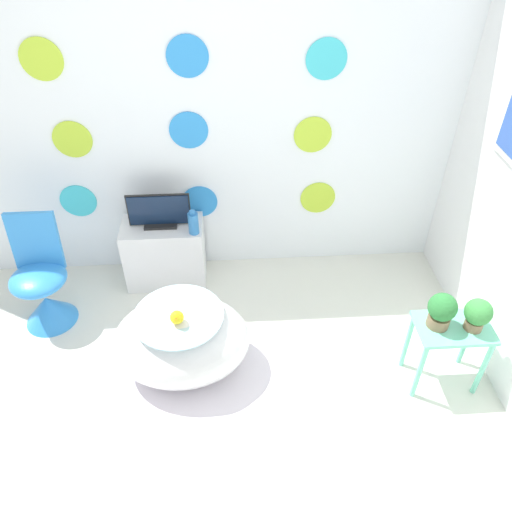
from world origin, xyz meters
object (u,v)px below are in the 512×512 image
Objects in this scene: bathtub at (182,340)px; potted_plant_left at (442,310)px; vase at (193,223)px; chair at (44,292)px; tv at (159,212)px; potted_plant_right at (478,314)px.

potted_plant_left is (1.52, -0.19, 0.36)m from bathtub.
bathtub is 0.85m from vase.
potted_plant_left is (1.45, -0.96, 0.01)m from vase.
bathtub is 1.05× the size of chair.
potted_plant_left is at bearing -32.26° from tv.
potted_plant_left is 1.09× the size of potted_plant_right.
tv reaches higher than bathtub.
chair is at bearing 164.78° from potted_plant_left.
vase is (0.25, -0.11, -0.03)m from tv.
chair is 1.82× the size of tv.
potted_plant_right is (1.72, -0.23, 0.35)m from bathtub.
chair reaches higher than bathtub.
bathtub is 1.91× the size of tv.
chair is 3.57× the size of potted_plant_left.
tv is at bearing 156.42° from vase.
chair is (-0.98, 0.49, 0.01)m from bathtub.
bathtub is 4.10× the size of potted_plant_right.
tv is 1.96× the size of potted_plant_left.
potted_plant_left is (1.69, -1.07, -0.02)m from tv.
tv is at bearing 147.74° from potted_plant_left.
chair reaches higher than potted_plant_right.
potted_plant_right is at bearing -31.22° from vase.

